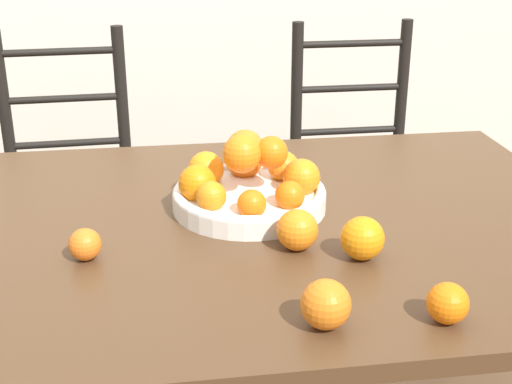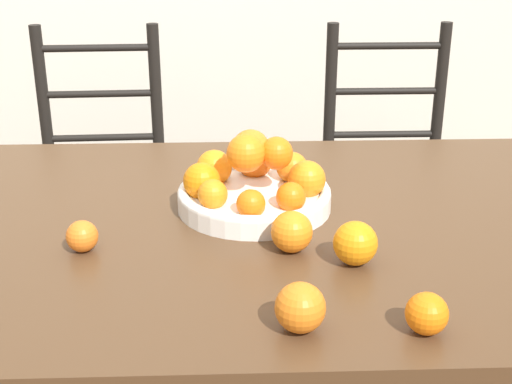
% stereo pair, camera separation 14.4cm
% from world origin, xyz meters
% --- Properties ---
extents(dining_table, '(1.81, 1.06, 0.77)m').
position_xyz_m(dining_table, '(0.00, 0.00, 0.69)').
color(dining_table, '#4C331E').
rests_on(dining_table, ground_plane).
extents(fruit_bowl, '(0.34, 0.34, 0.18)m').
position_xyz_m(fruit_bowl, '(0.15, 0.07, 0.82)').
color(fruit_bowl, white).
rests_on(fruit_bowl, dining_table).
extents(orange_loose_0, '(0.08, 0.08, 0.08)m').
position_xyz_m(orange_loose_0, '(0.22, -0.15, 0.81)').
color(orange_loose_0, orange).
rests_on(orange_loose_0, dining_table).
extents(orange_loose_1, '(0.06, 0.06, 0.06)m').
position_xyz_m(orange_loose_1, '(-0.19, -0.13, 0.80)').
color(orange_loose_1, orange).
rests_on(orange_loose_1, dining_table).
extents(orange_loose_2, '(0.07, 0.07, 0.07)m').
position_xyz_m(orange_loose_2, '(0.40, -0.43, 0.81)').
color(orange_loose_2, orange).
rests_on(orange_loose_2, dining_table).
extents(orange_loose_3, '(0.08, 0.08, 0.08)m').
position_xyz_m(orange_loose_3, '(0.21, -0.42, 0.81)').
color(orange_loose_3, orange).
rests_on(orange_loose_3, dining_table).
extents(orange_loose_4, '(0.08, 0.08, 0.08)m').
position_xyz_m(orange_loose_4, '(0.33, -0.20, 0.81)').
color(orange_loose_4, orange).
rests_on(orange_loose_4, dining_table).
extents(chair_left, '(0.43, 0.42, 1.02)m').
position_xyz_m(chair_left, '(-0.33, 0.87, 0.49)').
color(chair_left, black).
rests_on(chair_left, ground_plane).
extents(chair_right, '(0.42, 0.40, 1.02)m').
position_xyz_m(chair_right, '(0.64, 0.87, 0.49)').
color(chair_right, black).
rests_on(chair_right, ground_plane).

